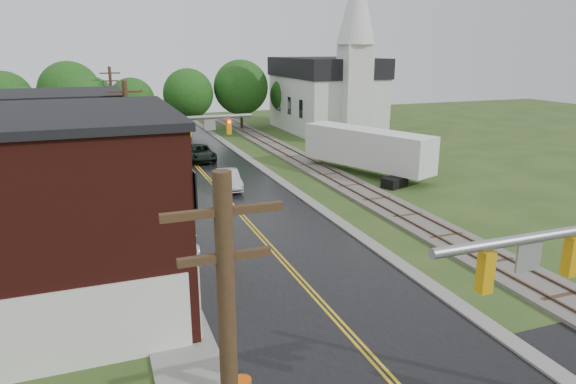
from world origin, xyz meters
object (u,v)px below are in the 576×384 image
tree_left_c (26,125)px  pickup_white (179,239)px  traffic_signal_far (178,137)px  utility_pole_c (113,113)px  sedan_silver (228,180)px  suv_dark (200,153)px  utility_pole_b (131,160)px  semi_trailer (367,148)px  tree_left_e (90,111)px  church (330,87)px

tree_left_c → pickup_white: 22.53m
traffic_signal_far → utility_pole_c: (-3.33, 17.00, -0.25)m
traffic_signal_far → sedan_silver: traffic_signal_far is taller
suv_dark → pickup_white: suv_dark is taller
traffic_signal_far → utility_pole_b: utility_pole_b is taller
semi_trailer → tree_left_e: bearing=146.9°
tree_left_e → semi_trailer: 26.53m
church → traffic_signal_far: bearing=-131.3°
semi_trailer → utility_pole_c: bearing=148.0°
sedan_silver → semi_trailer: semi_trailer is taller
suv_dark → semi_trailer: (12.48, -10.60, 1.56)m
pickup_white → tree_left_c: bearing=117.5°
tree_left_c → sedan_silver: tree_left_c is taller
utility_pole_c → suv_dark: bearing=-14.3°
tree_left_c → tree_left_e: bearing=50.2°
utility_pole_c → pickup_white: bearing=-85.3°
traffic_signal_far → utility_pole_b: size_ratio=0.82×
utility_pole_b → suv_dark: 21.82m
traffic_signal_far → tree_left_e: size_ratio=0.90×
church → tree_left_e: 29.91m
utility_pole_b → pickup_white: bearing=-49.8°
tree_left_c → pickup_white: tree_left_c is taller
utility_pole_b → semi_trailer: (20.08, 9.46, -2.40)m
tree_left_c → tree_left_e: (5.00, 6.00, 0.30)m
sedan_silver → utility_pole_c: bearing=123.8°
traffic_signal_far → pickup_white: (-1.33, -7.37, -4.31)m
utility_pole_c → sedan_silver: utility_pole_c is taller
suv_dark → pickup_white: size_ratio=1.19×
traffic_signal_far → utility_pole_b: 6.01m
semi_trailer → tree_left_c: bearing=162.7°
semi_trailer → suv_dark: bearing=139.6°
traffic_signal_far → semi_trailer: (16.74, 4.46, -2.65)m
utility_pole_b → semi_trailer: 22.32m
church → tree_left_e: (-28.85, -7.84, -1.02)m
suv_dark → traffic_signal_far: bearing=-105.3°
sedan_silver → pickup_white: 12.66m
pickup_white → church: bearing=57.4°
utility_pole_b → pickup_white: utility_pole_b is taller
traffic_signal_far → suv_dark: bearing=74.2°
suv_dark → sedan_silver: 11.08m
tree_left_c → pickup_white: (9.05, -20.27, -3.85)m
utility_pole_c → pickup_white: utility_pole_c is taller
church → pickup_white: bearing=-126.0°
utility_pole_b → pickup_white: size_ratio=1.97×
traffic_signal_far → tree_left_c: 16.56m
utility_pole_b → sedan_silver: 12.42m
utility_pole_b → suv_dark: size_ratio=1.65×
tree_left_e → utility_pole_c: bearing=-42.8°
tree_left_c → sedan_silver: size_ratio=1.68×
utility_pole_c → semi_trailer: utility_pole_c is taller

